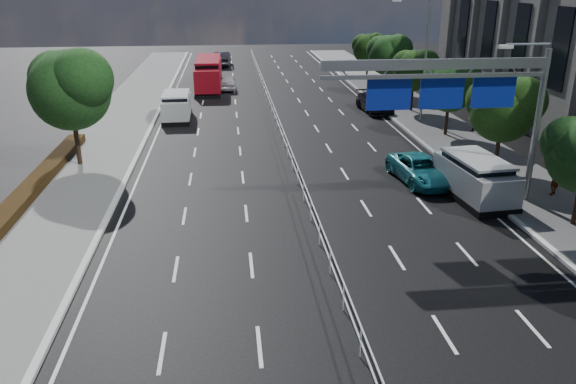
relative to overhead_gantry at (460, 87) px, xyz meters
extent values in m
plane|color=black|center=(-6.74, -10.05, -5.61)|extent=(160.00, 160.00, 0.00)
cube|color=silver|center=(-15.74, -10.05, -5.54)|extent=(0.25, 140.00, 0.15)
cube|color=silver|center=(-6.74, 12.45, -4.61)|extent=(0.05, 85.00, 0.05)
cube|color=silver|center=(-6.74, 12.45, -5.06)|extent=(0.05, 85.00, 0.05)
cylinder|color=gray|center=(3.86, -0.05, -2.01)|extent=(0.28, 0.28, 7.20)
cube|color=gray|center=(-1.14, -0.05, 0.99)|extent=(10.20, 0.25, 0.45)
cube|color=gray|center=(-1.14, -0.05, 0.49)|extent=(10.20, 0.18, 0.18)
cylinder|color=gray|center=(2.86, -0.05, 1.79)|extent=(2.00, 0.10, 0.10)
cube|color=silver|center=(1.86, -0.05, 1.69)|extent=(0.60, 0.25, 0.15)
cube|color=#0D2195|center=(1.66, 0.13, -0.31)|extent=(2.00, 0.08, 1.40)
cube|color=white|center=(1.66, 0.18, -0.31)|extent=(1.80, 0.02, 1.20)
cube|color=#0D2195|center=(-0.74, 0.13, -0.31)|extent=(2.00, 0.08, 1.40)
cube|color=white|center=(-0.74, 0.18, -0.31)|extent=(1.80, 0.02, 1.20)
cube|color=#0D2195|center=(-3.14, 0.13, -0.31)|extent=(2.00, 0.08, 1.40)
cube|color=white|center=(-3.14, 0.18, -0.31)|extent=(1.80, 0.02, 1.20)
cylinder|color=gray|center=(4.06, 15.95, -1.11)|extent=(0.16, 0.16, 9.00)
cube|color=silver|center=(1.66, 15.95, 3.04)|extent=(0.60, 0.25, 0.15)
cylinder|color=black|center=(-18.74, 7.95, -3.86)|extent=(0.28, 0.28, 3.50)
sphere|color=#103413|center=(-18.74, 7.95, -1.27)|extent=(4.40, 4.40, 4.40)
sphere|color=#103413|center=(-17.86, 7.29, -0.57)|extent=(3.30, 3.30, 3.30)
sphere|color=#103413|center=(-19.51, 8.61, -0.71)|extent=(3.08, 3.08, 3.08)
sphere|color=#103413|center=(3.90, -2.57, -1.97)|extent=(2.24, 2.24, 2.24)
cylinder|color=black|center=(4.46, 4.45, -4.21)|extent=(0.22, 0.22, 2.80)
sphere|color=black|center=(4.46, 4.45, -2.13)|extent=(3.50, 3.50, 3.50)
sphere|color=black|center=(5.16, 3.92, -1.57)|extent=(2.62, 2.62, 2.62)
sphere|color=black|center=(3.85, 4.97, -1.69)|extent=(2.45, 2.45, 2.45)
cylinder|color=black|center=(4.46, 11.95, -4.26)|extent=(0.22, 0.22, 2.70)
sphere|color=#103413|center=(4.46, 11.95, -2.26)|extent=(3.30, 3.30, 3.30)
sphere|color=#103413|center=(5.12, 11.45, -1.72)|extent=(2.48, 2.48, 2.47)
sphere|color=#103413|center=(3.88, 12.44, -1.83)|extent=(2.31, 2.31, 2.31)
cylinder|color=black|center=(4.46, 19.45, -4.28)|extent=(0.21, 0.21, 2.65)
sphere|color=black|center=(4.46, 19.45, -2.32)|extent=(3.20, 3.20, 3.20)
sphere|color=black|center=(5.10, 18.97, -1.79)|extent=(2.40, 2.40, 2.40)
sphere|color=black|center=(3.90, 19.93, -1.90)|extent=(2.24, 2.24, 2.24)
cylinder|color=black|center=(4.46, 26.95, -4.18)|extent=(0.23, 0.23, 2.85)
sphere|color=#103413|center=(4.46, 26.95, -2.07)|extent=(3.60, 3.60, 3.60)
sphere|color=#103413|center=(5.18, 26.41, -1.50)|extent=(2.70, 2.70, 2.70)
sphere|color=#103413|center=(3.83, 27.49, -1.62)|extent=(2.52, 2.52, 2.52)
cylinder|color=black|center=(4.46, 34.45, -4.31)|extent=(0.21, 0.21, 2.60)
sphere|color=black|center=(4.46, 34.45, -2.38)|extent=(3.10, 3.10, 3.10)
sphere|color=black|center=(5.08, 33.98, -1.86)|extent=(2.32, 2.33, 2.32)
sphere|color=black|center=(3.92, 34.91, -1.97)|extent=(2.17, 2.17, 2.17)
cube|color=black|center=(-14.05, 18.83, -5.44)|extent=(2.10, 4.74, 0.34)
cube|color=silver|center=(-14.05, 18.83, -4.62)|extent=(2.06, 4.64, 1.39)
cube|color=black|center=(-14.05, 18.83, -3.93)|extent=(1.88, 3.35, 0.61)
cube|color=silver|center=(-14.05, 18.83, -3.62)|extent=(1.96, 3.63, 0.12)
cylinder|color=black|center=(-14.87, 17.30, -5.26)|extent=(0.30, 0.70, 0.69)
cylinder|color=black|center=(-13.19, 17.32, -5.26)|extent=(0.30, 0.70, 0.69)
cylinder|color=black|center=(-14.91, 20.34, -5.26)|extent=(0.30, 0.70, 0.69)
cylinder|color=black|center=(-13.23, 20.37, -5.26)|extent=(0.30, 0.70, 0.69)
cube|color=black|center=(-11.91, 31.31, -5.46)|extent=(2.48, 9.96, 0.30)
cube|color=maroon|center=(-11.91, 31.31, -4.18)|extent=(2.43, 9.77, 2.02)
cube|color=black|center=(-11.91, 31.31, -3.17)|extent=(2.21, 7.04, 0.89)
cube|color=maroon|center=(-11.91, 31.31, -2.73)|extent=(2.31, 7.62, 0.18)
cylinder|color=black|center=(-12.92, 28.10, -5.30)|extent=(0.27, 0.62, 0.61)
cylinder|color=black|center=(-10.97, 28.08, -5.30)|extent=(0.27, 0.62, 0.61)
cylinder|color=black|center=(-12.85, 34.53, -5.30)|extent=(0.27, 0.62, 0.61)
cylinder|color=black|center=(-10.90, 34.51, -5.30)|extent=(0.27, 0.62, 0.61)
imported|color=silver|center=(-10.16, 30.82, -4.93)|extent=(1.67, 3.99, 1.35)
imported|color=black|center=(-10.67, 46.61, -4.75)|extent=(2.16, 5.32, 1.72)
cube|color=black|center=(1.56, 0.65, -5.43)|extent=(2.57, 5.21, 0.34)
cube|color=#9DA0A3|center=(1.56, 0.65, -4.60)|extent=(2.52, 5.10, 1.42)
cube|color=black|center=(1.56, 0.65, -3.89)|extent=(2.23, 3.71, 0.63)
cube|color=#9DA0A3|center=(1.56, 0.65, -3.57)|extent=(2.34, 4.01, 0.13)
cylinder|color=black|center=(0.82, -1.05, -5.25)|extent=(0.36, 0.73, 0.71)
cylinder|color=black|center=(2.58, -0.90, -5.25)|extent=(0.36, 0.73, 0.71)
cylinder|color=black|center=(0.54, 2.20, -5.25)|extent=(0.36, 0.73, 0.71)
cylinder|color=black|center=(2.30, 2.35, -5.25)|extent=(0.36, 0.73, 0.71)
imported|color=#1C737E|center=(-0.24, 3.26, -4.93)|extent=(2.79, 5.12, 1.36)
imported|color=black|center=(1.56, 19.95, -4.88)|extent=(2.39, 5.11, 1.44)
imported|color=gray|center=(5.48, 0.36, -4.64)|extent=(0.71, 0.69, 1.64)
imported|color=gray|center=(6.66, 12.50, -4.65)|extent=(0.86, 0.70, 1.63)
camera|label=1|loc=(-10.18, -23.77, 4.44)|focal=35.00mm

